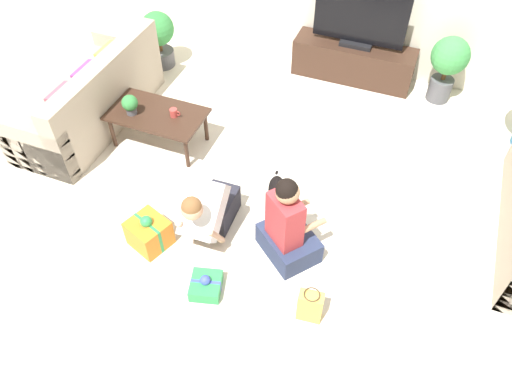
{
  "coord_description": "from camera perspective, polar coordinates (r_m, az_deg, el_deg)",
  "views": [
    {
      "loc": [
        1.0,
        -3.19,
        3.75
      ],
      "look_at": [
        -0.12,
        -0.36,
        0.45
      ],
      "focal_mm": 35.0,
      "sensor_mm": 36.0,
      "label": 1
    }
  ],
  "objects": [
    {
      "name": "tv_console",
      "position": [
        6.62,
        11.05,
        14.41
      ],
      "size": [
        1.5,
        0.41,
        0.47
      ],
      "color": "#382319",
      "rests_on": "ground_plane"
    },
    {
      "name": "sofa_left",
      "position": [
        6.03,
        -18.38,
        10.01
      ],
      "size": [
        0.84,
        1.96,
        0.86
      ],
      "rotation": [
        0.0,
        0.0,
        -1.57
      ],
      "color": "tan",
      "rests_on": "ground_plane"
    },
    {
      "name": "coffee_table",
      "position": [
        5.5,
        -11.24,
        8.48
      ],
      "size": [
        1.03,
        0.59,
        0.41
      ],
      "color": "#382319",
      "rests_on": "ground_plane"
    },
    {
      "name": "person_kneeling",
      "position": [
        4.51,
        -5.41,
        -2.01
      ],
      "size": [
        0.36,
        0.81,
        0.79
      ],
      "rotation": [
        0.0,
        0.0,
        0.04
      ],
      "color": "#23232D",
      "rests_on": "ground_plane"
    },
    {
      "name": "dog",
      "position": [
        4.74,
        2.44,
        -0.24
      ],
      "size": [
        0.29,
        0.52,
        0.38
      ],
      "rotation": [
        0.0,
        0.0,
        0.37
      ],
      "color": "black",
      "rests_on": "ground_plane"
    },
    {
      "name": "gift_box_a",
      "position": [
        4.36,
        -5.75,
        -10.56
      ],
      "size": [
        0.32,
        0.34,
        0.19
      ],
      "rotation": [
        0.0,
        0.0,
        0.27
      ],
      "color": "#2D934C",
      "rests_on": "ground_plane"
    },
    {
      "name": "gift_box_b",
      "position": [
        4.67,
        -12.13,
        -4.57
      ],
      "size": [
        0.42,
        0.41,
        0.37
      ],
      "rotation": [
        0.0,
        0.0,
        -0.35
      ],
      "color": "orange",
      "rests_on": "ground_plane"
    },
    {
      "name": "potted_plant_back_right",
      "position": [
        6.38,
        21.11,
        13.62
      ],
      "size": [
        0.44,
        0.44,
        0.82
      ],
      "color": "#4C4C51",
      "rests_on": "ground_plane"
    },
    {
      "name": "person_sitting",
      "position": [
        4.35,
        3.62,
        -4.15
      ],
      "size": [
        0.66,
        0.64,
        0.95
      ],
      "rotation": [
        0.0,
        0.0,
        2.47
      ],
      "color": "#283351",
      "rests_on": "ground_plane"
    },
    {
      "name": "tv",
      "position": [
        6.35,
        11.78,
        18.55
      ],
      "size": [
        1.11,
        0.2,
        0.7
      ],
      "color": "black",
      "rests_on": "tv_console"
    },
    {
      "name": "mug",
      "position": [
        5.37,
        -9.36,
        8.93
      ],
      "size": [
        0.12,
        0.08,
        0.09
      ],
      "color": "#B23D38",
      "rests_on": "coffee_table"
    },
    {
      "name": "tabletop_plant",
      "position": [
        5.46,
        -14.21,
        9.72
      ],
      "size": [
        0.17,
        0.17,
        0.22
      ],
      "color": "#4C4C51",
      "rests_on": "coffee_table"
    },
    {
      "name": "potted_plant_corner_left",
      "position": [
        6.78,
        -11.1,
        17.11
      ],
      "size": [
        0.43,
        0.43,
        0.73
      ],
      "color": "#4C4C51",
      "rests_on": "ground_plane"
    },
    {
      "name": "ground_plane",
      "position": [
        5.02,
        2.77,
        -1.0
      ],
      "size": [
        16.0,
        16.0,
        0.0
      ],
      "primitive_type": "plane",
      "color": "beige"
    },
    {
      "name": "gift_bag_a",
      "position": [
        4.15,
        6.2,
        -12.81
      ],
      "size": [
        0.21,
        0.15,
        0.35
      ],
      "rotation": [
        0.0,
        0.0,
        0.11
      ],
      "color": "#E5B74C",
      "rests_on": "ground_plane"
    }
  ]
}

